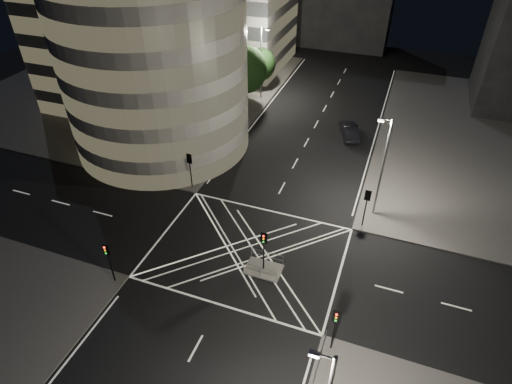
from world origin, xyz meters
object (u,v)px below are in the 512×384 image
at_px(traffic_signal_fr, 367,202).
at_px(traffic_signal_fl, 190,164).
at_px(traffic_signal_nl, 108,256).
at_px(street_lamp_left_far, 261,61).
at_px(traffic_signal_nr, 335,323).
at_px(street_lamp_right_far, 382,166).
at_px(sedan, 349,130).
at_px(central_island, 263,269).
at_px(traffic_signal_island, 264,244).
at_px(street_lamp_left_near, 205,117).

bearing_deg(traffic_signal_fr, traffic_signal_fl, 180.00).
relative_size(traffic_signal_nl, street_lamp_left_far, 0.40).
bearing_deg(traffic_signal_nl, traffic_signal_nr, 0.00).
bearing_deg(traffic_signal_nr, street_lamp_right_far, 87.70).
bearing_deg(sedan, central_island, 64.35).
relative_size(traffic_signal_fl, street_lamp_right_far, 0.40).
relative_size(traffic_signal_island, sedan, 0.79).
bearing_deg(street_lamp_left_near, street_lamp_left_far, 90.00).
distance_m(traffic_signal_nl, traffic_signal_nr, 17.60).
height_order(traffic_signal_nl, street_lamp_left_far, street_lamp_left_far).
bearing_deg(traffic_signal_fr, street_lamp_left_near, 164.08).
bearing_deg(traffic_signal_fl, traffic_signal_fr, 0.00).
relative_size(traffic_signal_fr, traffic_signal_island, 1.00).
distance_m(central_island, street_lamp_left_far, 33.95).
distance_m(central_island, traffic_signal_island, 2.84).
xyz_separation_m(traffic_signal_nl, street_lamp_right_far, (18.24, 15.80, 2.63)).
height_order(traffic_signal_island, street_lamp_left_far, street_lamp_left_far).
xyz_separation_m(central_island, street_lamp_left_near, (-11.44, 13.50, 5.47)).
height_order(traffic_signal_fr, traffic_signal_island, same).
xyz_separation_m(traffic_signal_island, street_lamp_left_near, (-11.44, 13.50, 2.63)).
relative_size(traffic_signal_fr, traffic_signal_nr, 1.00).
height_order(traffic_signal_fr, street_lamp_left_near, street_lamp_left_near).
bearing_deg(sedan, street_lamp_left_far, -45.36).
bearing_deg(central_island, traffic_signal_fl, 142.46).
xyz_separation_m(traffic_signal_fl, traffic_signal_nl, (0.00, -13.60, 0.00)).
distance_m(traffic_signal_fr, traffic_signal_nr, 13.60).
distance_m(traffic_signal_fl, traffic_signal_fr, 17.60).
height_order(central_island, traffic_signal_nr, traffic_signal_nr).
relative_size(central_island, street_lamp_left_near, 0.30).
distance_m(traffic_signal_island, street_lamp_left_far, 33.61).
relative_size(traffic_signal_island, street_lamp_left_near, 0.40).
xyz_separation_m(traffic_signal_nl, sedan, (13.36, 30.09, -2.08)).
relative_size(central_island, sedan, 0.59).
relative_size(street_lamp_left_near, sedan, 1.97).
bearing_deg(traffic_signal_nr, street_lamp_left_far, 116.36).
height_order(street_lamp_left_near, sedan, street_lamp_left_near).
distance_m(central_island, traffic_signal_nl, 12.36).
height_order(traffic_signal_nl, street_lamp_right_far, street_lamp_right_far).
distance_m(traffic_signal_fl, traffic_signal_island, 13.62).
bearing_deg(central_island, traffic_signal_nr, -37.93).
bearing_deg(traffic_signal_island, traffic_signal_nr, -37.93).
bearing_deg(central_island, traffic_signal_fr, 50.67).
bearing_deg(traffic_signal_nl, traffic_signal_fl, 90.00).
xyz_separation_m(traffic_signal_nl, traffic_signal_fr, (17.60, 13.60, 0.00)).
bearing_deg(street_lamp_left_near, traffic_signal_nl, -88.06).
xyz_separation_m(street_lamp_right_far, sedan, (-4.87, 14.29, -4.70)).
bearing_deg(traffic_signal_nl, street_lamp_right_far, 40.91).
relative_size(traffic_signal_nr, street_lamp_left_far, 0.40).
distance_m(traffic_signal_island, street_lamp_right_far, 13.13).
height_order(traffic_signal_fl, traffic_signal_fr, same).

